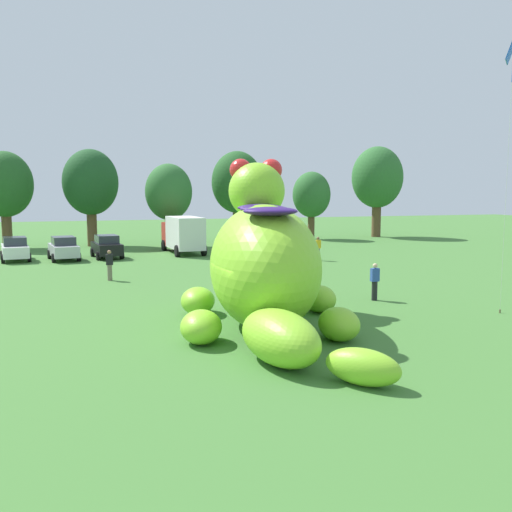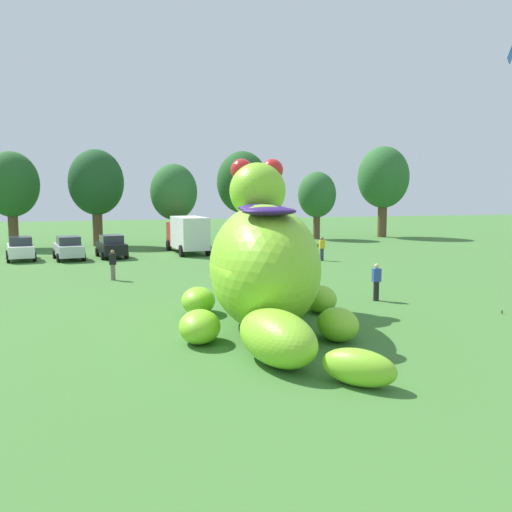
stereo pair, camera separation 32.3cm
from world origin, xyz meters
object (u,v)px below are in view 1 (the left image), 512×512
Objects in this scene: spectator_near_inflatable at (266,265)px; box_truck at (183,233)px; car_silver at (64,248)px; spectator_mid_field at (110,265)px; car_white at (15,249)px; spectator_wandering at (318,249)px; car_black at (107,246)px; spectator_by_cars at (375,282)px; giant_inflatable_creature at (265,264)px.

box_truck is at bearing 97.44° from spectator_near_inflatable.
spectator_mid_field is at bearing -76.07° from car_silver.
spectator_wandering is (20.74, -6.59, -0.01)m from car_white.
spectator_near_inflatable is 8.78m from spectator_mid_field.
spectator_mid_field is 15.53m from spectator_wandering.
car_black reaches higher than spectator_by_cars.
car_black is 2.51× the size of spectator_mid_field.
car_black is at bearing -2.13° from car_white.
spectator_by_cars is at bearing -104.16° from spectator_wandering.
spectator_by_cars is (11.21, -9.61, 0.00)m from spectator_mid_field.
spectator_mid_field is at bearing -62.21° from car_white.
spectator_mid_field is (-0.42, -11.02, -0.01)m from car_black.
box_truck reaches higher than car_silver.
car_white and car_silver have the same top height.
box_truck is at bearing 12.44° from car_black.
car_white is 2.51× the size of spectator_near_inflatable.
spectator_mid_field and spectator_by_cars have the same top height.
giant_inflatable_creature is 7.47× the size of spectator_near_inflatable.
car_white is (-10.78, 23.92, -1.46)m from giant_inflatable_creature.
spectator_near_inflatable is at bearing -82.56° from box_truck.
spectator_near_inflatable is (3.53, 10.06, -1.47)m from giant_inflatable_creature.
spectator_wandering is (8.38, -7.68, -0.75)m from box_truck.
car_white is at bearing 135.92° from spectator_near_inflatable.
box_truck is (9.05, 1.77, 0.74)m from car_silver.
car_silver is 18.40m from spectator_wandering.
car_white is 19.93m from spectator_near_inflatable.
spectator_mid_field is (5.93, -11.26, -0.01)m from car_white.
giant_inflatable_creature reaches higher than car_black.
spectator_wandering is (14.81, 4.67, 0.00)m from spectator_mid_field.
spectator_by_cars and spectator_wandering have the same top height.
giant_inflatable_creature reaches higher than spectator_wandering.
spectator_wandering is (3.60, 14.28, 0.00)m from spectator_by_cars.
car_black is at bearing 120.29° from spectator_near_inflatable.
car_white is 21.76m from spectator_wandering.
spectator_wandering is at bearing -42.50° from box_truck.
car_silver is (-7.47, 23.24, -1.46)m from giant_inflatable_creature.
spectator_by_cars is at bearing -55.58° from car_silver.
car_silver is 3.08m from car_black.
giant_inflatable_creature reaches higher than spectator_near_inflatable.
box_truck is at bearing 86.39° from giant_inflatable_creature.
box_truck is at bearing 137.50° from spectator_wandering.
giant_inflatable_creature reaches higher than car_white.
car_white and car_black have the same top height.
spectator_mid_field is at bearing -117.51° from box_truck.
car_silver is 0.66× the size of box_truck.
box_truck is at bearing 11.07° from car_silver.
giant_inflatable_creature is at bearing -93.61° from box_truck.
spectator_near_inflatable is at bearing -44.08° from car_white.
car_silver is 10.90m from spectator_mid_field.
giant_inflatable_creature is 20.04m from spectator_wandering.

